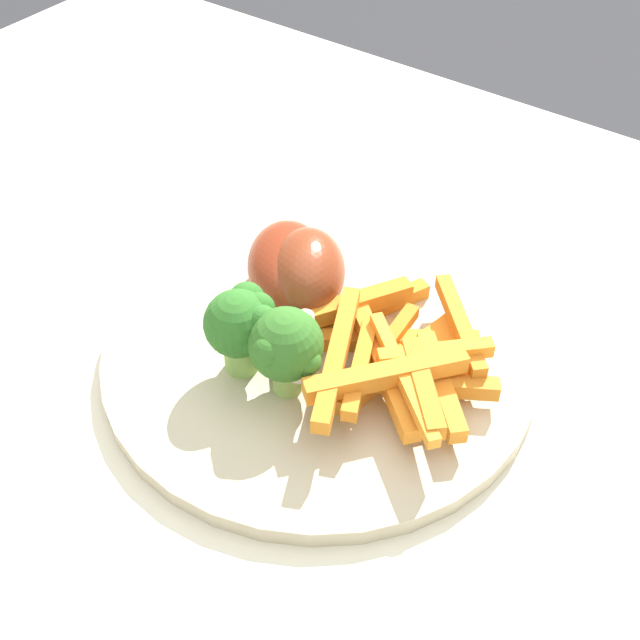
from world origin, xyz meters
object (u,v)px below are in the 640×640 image
(chicken_drumstick_near, at_px, (290,272))
(chicken_drumstick_far, at_px, (307,278))
(broccoli_floret_front, at_px, (285,344))
(broccoli_floret_middle, at_px, (242,323))
(carrot_fries_pile, at_px, (394,355))
(dinner_plate, at_px, (320,350))
(dining_table, at_px, (376,473))

(chicken_drumstick_near, xyz_separation_m, chicken_drumstick_far, (-0.01, 0.00, 0.00))
(broccoli_floret_front, relative_size, broccoli_floret_middle, 1.03)
(broccoli_floret_middle, height_order, carrot_fries_pile, broccoli_floret_middle)
(broccoli_floret_front, xyz_separation_m, carrot_fries_pile, (-0.05, -0.05, -0.02))
(broccoli_floret_front, xyz_separation_m, chicken_drumstick_near, (0.05, -0.07, -0.02))
(chicken_drumstick_near, bearing_deg, dinner_plate, 149.85)
(broccoli_floret_front, xyz_separation_m, chicken_drumstick_far, (0.03, -0.06, -0.01))
(dining_table, xyz_separation_m, chicken_drumstick_far, (0.07, -0.01, 0.14))
(carrot_fries_pile, xyz_separation_m, chicken_drumstick_near, (0.09, -0.02, 0.00))
(dinner_plate, bearing_deg, dining_table, -165.39)
(broccoli_floret_front, distance_m, chicken_drumstick_far, 0.07)
(dining_table, distance_m, broccoli_floret_front, 0.17)
(carrot_fries_pile, bearing_deg, broccoli_floret_middle, 31.30)
(broccoli_floret_middle, height_order, chicken_drumstick_far, broccoli_floret_middle)
(dining_table, bearing_deg, dinner_plate, 14.61)
(chicken_drumstick_far, bearing_deg, carrot_fries_pile, 166.27)
(chicken_drumstick_far, bearing_deg, dinner_plate, 139.04)
(dinner_plate, xyz_separation_m, carrot_fries_pile, (-0.05, -0.00, 0.02))
(broccoli_floret_front, height_order, chicken_drumstick_near, broccoli_floret_front)
(dinner_plate, relative_size, chicken_drumstick_far, 2.29)
(dinner_plate, height_order, chicken_drumstick_near, chicken_drumstick_near)
(carrot_fries_pile, height_order, chicken_drumstick_near, chicken_drumstick_near)
(dining_table, relative_size, chicken_drumstick_far, 9.95)
(chicken_drumstick_far, bearing_deg, chicken_drumstick_near, -3.54)
(dining_table, relative_size, broccoli_floret_middle, 20.70)
(broccoli_floret_middle, relative_size, chicken_drumstick_near, 0.46)
(broccoli_floret_middle, xyz_separation_m, chicken_drumstick_near, (0.02, -0.07, -0.02))
(broccoli_floret_middle, height_order, chicken_drumstick_near, broccoli_floret_middle)
(chicken_drumstick_near, bearing_deg, dining_table, 170.83)
(broccoli_floret_middle, bearing_deg, dining_table, -141.95)
(dinner_plate, xyz_separation_m, chicken_drumstick_far, (0.03, -0.02, 0.03))
(dining_table, height_order, chicken_drumstick_far, chicken_drumstick_far)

